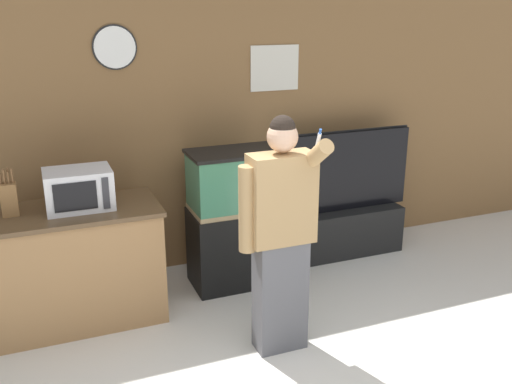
{
  "coord_description": "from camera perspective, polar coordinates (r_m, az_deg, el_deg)",
  "views": [
    {
      "loc": [
        -1.34,
        -2.08,
        2.39
      ],
      "look_at": [
        0.17,
        1.7,
        1.05
      ],
      "focal_mm": 40.0,
      "sensor_mm": 36.0,
      "label": 1
    }
  ],
  "objects": [
    {
      "name": "tv_on_stand",
      "position": [
        5.78,
        9.25,
        -2.48
      ],
      "size": [
        1.27,
        0.4,
        1.26
      ],
      "color": "black",
      "rests_on": "ground_plane"
    },
    {
      "name": "counter_island",
      "position": [
        4.68,
        -17.65,
        -7.03
      ],
      "size": [
        1.33,
        0.68,
        0.93
      ],
      "color": "olive",
      "rests_on": "ground_plane"
    },
    {
      "name": "wall_back_paneled",
      "position": [
        5.25,
        -6.56,
        6.13
      ],
      "size": [
        10.0,
        0.08,
        2.6
      ],
      "color": "brown",
      "rests_on": "ground_plane"
    },
    {
      "name": "microwave",
      "position": [
        4.47,
        -17.32,
        0.29
      ],
      "size": [
        0.49,
        0.36,
        0.3
      ],
      "color": "silver",
      "rests_on": "counter_island"
    },
    {
      "name": "aquarium_on_stand",
      "position": [
        5.0,
        -1.99,
        -2.64
      ],
      "size": [
        0.8,
        0.47,
        1.22
      ],
      "color": "black",
      "rests_on": "ground_plane"
    },
    {
      "name": "person_standing",
      "position": [
        3.93,
        2.42,
        -4.18
      ],
      "size": [
        0.54,
        0.41,
        1.72
      ],
      "color": "#515156",
      "rests_on": "ground_plane"
    },
    {
      "name": "knife_block",
      "position": [
        4.49,
        -23.47,
        -0.56
      ],
      "size": [
        0.12,
        0.1,
        0.35
      ],
      "color": "brown",
      "rests_on": "counter_island"
    }
  ]
}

